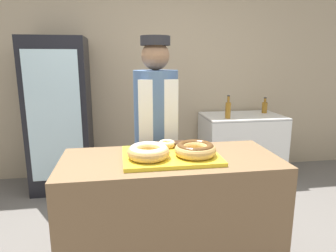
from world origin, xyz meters
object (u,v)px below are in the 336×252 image
(serving_tray, at_px, (171,156))
(bottle_amber, at_px, (265,107))
(donut_chocolate_glaze, at_px, (195,149))
(chest_freezer, at_px, (241,146))
(brownie_back_right, at_px, (178,144))
(donut_light_glaze, at_px, (149,151))
(bottle_amber_b, at_px, (228,110))
(baker_person, at_px, (156,136))
(beverage_fridge, at_px, (60,116))
(donut_mini_center, at_px, (167,144))
(brownie_back_left, at_px, (155,145))

(serving_tray, height_order, bottle_amber, bottle_amber)
(donut_chocolate_glaze, relative_size, bottle_amber, 1.25)
(chest_freezer, bearing_deg, brownie_back_right, -125.46)
(serving_tray, relative_size, donut_light_glaze, 2.31)
(bottle_amber, bearing_deg, brownie_back_right, -131.05)
(serving_tray, distance_m, bottle_amber_b, 1.84)
(baker_person, bearing_deg, chest_freezer, 43.51)
(donut_chocolate_glaze, bearing_deg, bottle_amber, 53.45)
(serving_tray, bearing_deg, bottle_amber_b, 58.74)
(brownie_back_right, xyz_separation_m, beverage_fridge, (-1.06, 1.59, -0.07))
(serving_tray, relative_size, donut_chocolate_glaze, 2.31)
(bottle_amber, bearing_deg, donut_mini_center, -132.51)
(bottle_amber_b, bearing_deg, bottle_amber, 24.78)
(serving_tray, height_order, donut_chocolate_glaze, donut_chocolate_glaze)
(donut_mini_center, relative_size, bottle_amber, 0.60)
(brownie_back_right, bearing_deg, bottle_amber_b, 58.31)
(brownie_back_left, bearing_deg, bottle_amber, 46.10)
(donut_mini_center, distance_m, bottle_amber_b, 1.71)
(donut_chocolate_glaze, xyz_separation_m, donut_mini_center, (-0.14, 0.21, -0.02))
(donut_chocolate_glaze, distance_m, donut_mini_center, 0.25)
(baker_person, distance_m, beverage_fridge, 1.51)
(bottle_amber, bearing_deg, serving_tray, -130.07)
(serving_tray, relative_size, beverage_fridge, 0.34)
(brownie_back_left, distance_m, brownie_back_right, 0.16)
(donut_light_glaze, bearing_deg, bottle_amber_b, 56.06)
(serving_tray, bearing_deg, brownie_back_left, 117.02)
(baker_person, bearing_deg, donut_chocolate_glaze, -75.63)
(donut_light_glaze, xyz_separation_m, chest_freezer, (1.36, 1.81, -0.55))
(bottle_amber_b, bearing_deg, donut_mini_center, -123.90)
(serving_tray, distance_m, brownie_back_right, 0.17)
(donut_mini_center, relative_size, beverage_fridge, 0.07)
(beverage_fridge, relative_size, chest_freezer, 1.76)
(donut_chocolate_glaze, relative_size, chest_freezer, 0.26)
(beverage_fridge, height_order, bottle_amber_b, beverage_fridge)
(brownie_back_left, bearing_deg, brownie_back_right, 0.00)
(bottle_amber, bearing_deg, baker_person, -141.05)
(donut_light_glaze, height_order, bottle_amber_b, bottle_amber_b)
(donut_chocolate_glaze, relative_size, brownie_back_right, 3.24)
(serving_tray, bearing_deg, donut_chocolate_glaze, -22.07)
(donut_chocolate_glaze, xyz_separation_m, beverage_fridge, (-1.12, 1.80, -0.09))
(brownie_back_right, height_order, bottle_amber, bottle_amber)
(donut_light_glaze, distance_m, donut_chocolate_glaze, 0.29)
(donut_chocolate_glaze, xyz_separation_m, brownie_back_left, (-0.22, 0.21, -0.03))
(brownie_back_left, bearing_deg, serving_tray, -62.98)
(brownie_back_right, bearing_deg, baker_person, 102.94)
(brownie_back_left, distance_m, chest_freezer, 2.12)
(brownie_back_right, relative_size, bottle_amber, 0.38)
(brownie_back_right, distance_m, chest_freezer, 2.03)
(chest_freezer, relative_size, bottle_amber, 4.79)
(serving_tray, distance_m, donut_mini_center, 0.16)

